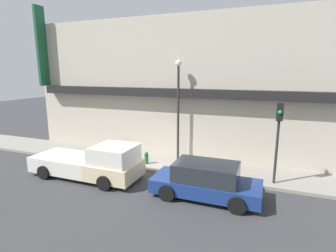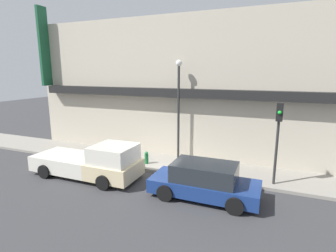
# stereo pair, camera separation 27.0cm
# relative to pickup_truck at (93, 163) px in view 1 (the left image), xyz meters

# --- Properties ---
(ground_plane) EXTENTS (80.00, 80.00, 0.00)m
(ground_plane) POSITION_rel_pickup_truck_xyz_m (2.56, 1.69, -0.79)
(ground_plane) COLOR #38383A
(sidewalk) EXTENTS (36.00, 2.79, 0.15)m
(sidewalk) POSITION_rel_pickup_truck_xyz_m (2.56, 3.08, -0.71)
(sidewalk) COLOR gray
(sidewalk) RESTS_ON ground
(building) EXTENTS (19.80, 3.80, 9.60)m
(building) POSITION_rel_pickup_truck_xyz_m (2.54, 5.95, 3.46)
(building) COLOR #BCB29E
(building) RESTS_ON ground
(pickup_truck) EXTENTS (5.70, 2.25, 1.80)m
(pickup_truck) POSITION_rel_pickup_truck_xyz_m (0.00, 0.00, 0.00)
(pickup_truck) COLOR beige
(pickup_truck) RESTS_ON ground
(parked_car) EXTENTS (4.54, 2.05, 1.52)m
(parked_car) POSITION_rel_pickup_truck_xyz_m (5.76, -0.00, -0.05)
(parked_car) COLOR navy
(parked_car) RESTS_ON ground
(fire_hydrant) EXTENTS (0.22, 0.22, 0.70)m
(fire_hydrant) POSITION_rel_pickup_truck_xyz_m (1.79, 2.47, -0.29)
(fire_hydrant) COLOR #196633
(fire_hydrant) RESTS_ON sidewalk
(street_lamp) EXTENTS (0.36, 0.36, 5.75)m
(street_lamp) POSITION_rel_pickup_truck_xyz_m (3.17, 3.91, 2.94)
(street_lamp) COLOR #2D2D2D
(street_lamp) RESTS_ON sidewalk
(traffic_light) EXTENTS (0.28, 0.42, 3.78)m
(traffic_light) POSITION_rel_pickup_truck_xyz_m (8.49, 2.16, 1.96)
(traffic_light) COLOR #2D2D2D
(traffic_light) RESTS_ON sidewalk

